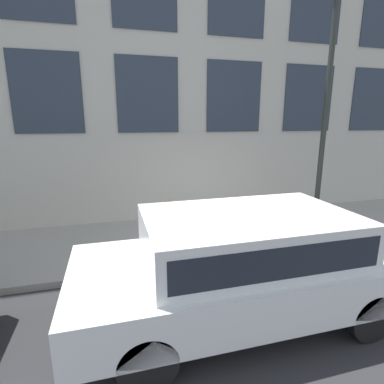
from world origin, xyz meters
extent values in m
plane|color=#2D2D30|center=(0.00, 0.00, 0.00)|extent=(80.00, 80.00, 0.00)
cube|color=#9E9B93|center=(1.49, 0.00, 0.07)|extent=(2.97, 60.00, 0.13)
cube|color=beige|center=(3.12, 0.00, 5.62)|extent=(0.30, 40.00, 11.23)
cube|color=#2D3847|center=(2.95, -5.95, 3.46)|extent=(0.03, 1.58, 1.88)
cube|color=#2D3847|center=(2.95, -3.57, 3.46)|extent=(0.03, 1.58, 1.88)
cube|color=#2D3847|center=(2.95, -1.19, 3.46)|extent=(0.03, 1.58, 1.88)
cube|color=#2D3847|center=(2.95, 1.19, 3.46)|extent=(0.03, 1.58, 1.88)
cube|color=#2D3847|center=(2.95, 3.57, 3.46)|extent=(0.03, 1.58, 1.88)
cube|color=#2D3847|center=(2.95, -3.57, 5.93)|extent=(0.03, 1.58, 1.88)
cylinder|color=#2D7260|center=(0.37, 0.30, 0.15)|extent=(0.33, 0.33, 0.04)
cylinder|color=#2D7260|center=(0.37, 0.30, 0.49)|extent=(0.24, 0.24, 0.71)
sphere|color=#2C5D50|center=(0.37, 0.30, 0.84)|extent=(0.25, 0.25, 0.25)
cylinder|color=black|center=(0.37, 0.30, 0.92)|extent=(0.08, 0.08, 0.10)
cylinder|color=#2D7260|center=(0.37, 0.13, 0.57)|extent=(0.09, 0.10, 0.09)
cylinder|color=#2D7260|center=(0.37, 0.47, 0.57)|extent=(0.09, 0.10, 0.09)
cylinder|color=#726651|center=(0.50, 1.10, 0.41)|extent=(0.08, 0.08, 0.56)
cylinder|color=#726651|center=(0.62, 1.10, 0.41)|extent=(0.08, 0.08, 0.56)
cube|color=white|center=(0.56, 1.10, 0.90)|extent=(0.15, 0.10, 0.42)
cylinder|color=white|center=(0.45, 1.10, 0.91)|extent=(0.07, 0.07, 0.40)
cylinder|color=white|center=(0.67, 1.10, 0.91)|extent=(0.07, 0.07, 0.40)
sphere|color=#8C6647|center=(0.56, 1.10, 1.20)|extent=(0.19, 0.19, 0.19)
cylinder|color=black|center=(-2.38, 1.97, 0.33)|extent=(0.24, 0.67, 0.67)
cylinder|color=black|center=(-0.55, 1.97, 0.33)|extent=(0.24, 0.67, 0.67)
cylinder|color=black|center=(-2.38, -0.93, 0.33)|extent=(0.24, 0.67, 0.67)
cylinder|color=black|center=(-0.55, -0.93, 0.33)|extent=(0.24, 0.67, 0.67)
cube|color=white|center=(-1.47, 0.52, 0.64)|extent=(2.07, 4.68, 0.61)
cube|color=white|center=(-1.47, 0.40, 1.25)|extent=(1.82, 2.90, 0.62)
cube|color=#1E232D|center=(-1.47, 0.40, 1.25)|extent=(1.83, 2.67, 0.40)
cylinder|color=#2D332D|center=(0.87, -2.56, 0.19)|extent=(0.26, 0.26, 0.12)
cylinder|color=#2D332D|center=(0.87, -2.56, 2.74)|extent=(0.12, 0.12, 5.22)
camera|label=1|loc=(-5.09, 2.22, 2.83)|focal=28.00mm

